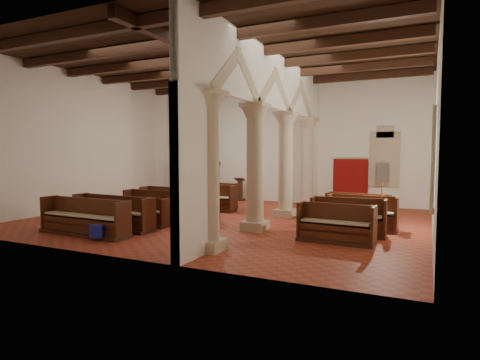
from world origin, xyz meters
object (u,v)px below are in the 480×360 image
processional_banner (382,193)px  nave_pew_0 (84,223)px  lectern (240,191)px  aisle_pew_0 (336,230)px  pipe_organ (200,173)px

processional_banner → nave_pew_0: size_ratio=0.69×
lectern → aisle_pew_0: size_ratio=0.56×
processional_banner → aisle_pew_0: 6.89m
pipe_organ → lectern: 2.59m
lectern → pipe_organ: bearing=174.4°
pipe_organ → nave_pew_0: (1.86, -9.90, -1.01)m
lectern → aisle_pew_0: 10.09m
lectern → processional_banner: bearing=-11.5°
lectern → processional_banner: (7.09, -0.77, 0.28)m
lectern → nave_pew_0: size_ratio=0.37×
pipe_organ → lectern: pipe_organ is taller
lectern → processional_banner: 7.14m
nave_pew_0 → aisle_pew_0: nave_pew_0 is taller
aisle_pew_0 → processional_banner: bearing=88.9°
nave_pew_0 → lectern: bearing=88.8°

